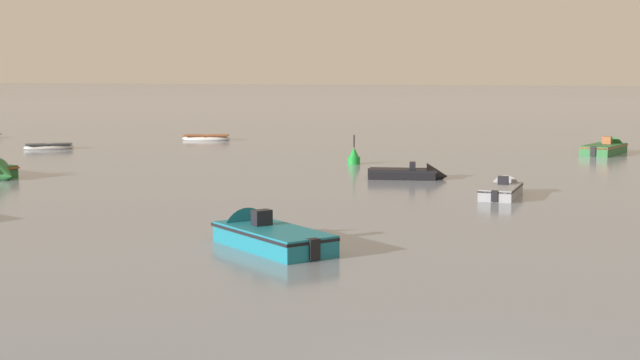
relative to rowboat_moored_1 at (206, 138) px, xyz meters
The scene contains 7 objects.
rowboat_moored_1 is the anchor object (origin of this frame).
rowboat_moored_2 15.85m from the rowboat_moored_1, 124.50° to the right, with size 4.24×3.63×0.66m.
motorboat_moored_0 44.23m from the rowboat_moored_1, 44.79° to the right, with size 2.03×5.03×1.68m.
motorboat_moored_1 53.58m from the rowboat_moored_1, 63.79° to the right, with size 6.41×5.71×2.20m.
motorboat_moored_5 37.31m from the rowboat_moored_1, ahead, with size 4.04×6.78×2.20m.
motorboat_moored_6 35.66m from the rowboat_moored_1, 44.76° to the right, with size 5.11×2.46×1.68m.
channel_buoy 26.18m from the rowboat_moored_1, 42.06° to the right, with size 0.90×0.90×2.30m.
Camera 1 is at (1.99, -18.19, 6.75)m, focal length 50.51 mm.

